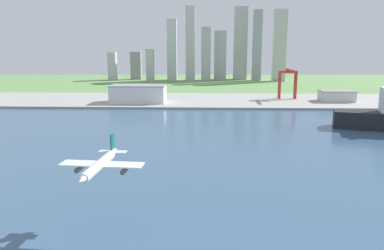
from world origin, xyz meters
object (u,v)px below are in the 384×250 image
(port_crane_red, at_px, (288,77))
(airplane_landing, at_px, (100,165))
(warehouse_main, at_px, (138,94))
(warehouse_annex, at_px, (336,96))

(port_crane_red, bearing_deg, airplane_landing, -111.56)
(warehouse_main, relative_size, warehouse_annex, 1.65)
(airplane_landing, relative_size, warehouse_main, 0.54)
(airplane_landing, distance_m, warehouse_main, 344.88)
(port_crane_red, relative_size, warehouse_main, 0.58)
(airplane_landing, xyz_separation_m, warehouse_main, (-45.39, 341.58, -14.39))
(warehouse_main, bearing_deg, warehouse_annex, 3.99)
(port_crane_red, distance_m, warehouse_main, 200.54)
(airplane_landing, xyz_separation_m, warehouse_annex, (209.20, 359.35, -18.32))
(warehouse_main, xyz_separation_m, warehouse_annex, (254.59, 17.77, -3.93))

